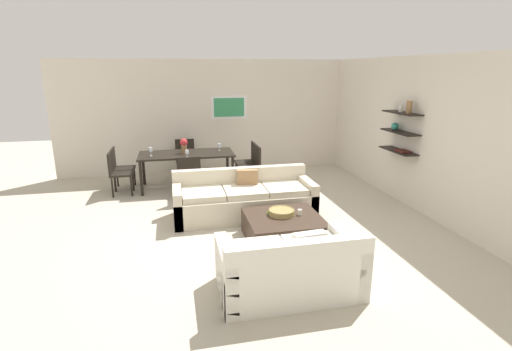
% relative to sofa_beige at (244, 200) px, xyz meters
% --- Properties ---
extents(ground_plane, '(18.00, 18.00, 0.00)m').
position_rel_sofa_beige_xyz_m(ground_plane, '(0.08, -0.34, -0.29)').
color(ground_plane, '#BCB29E').
extents(back_wall_unit, '(8.40, 0.09, 2.70)m').
position_rel_sofa_beige_xyz_m(back_wall_unit, '(0.38, 3.19, 1.06)').
color(back_wall_unit, silver).
rests_on(back_wall_unit, ground).
extents(right_wall_shelf_unit, '(0.34, 8.20, 2.70)m').
position_rel_sofa_beige_xyz_m(right_wall_shelf_unit, '(3.11, 0.26, 1.06)').
color(right_wall_shelf_unit, silver).
rests_on(right_wall_shelf_unit, ground).
extents(sofa_beige, '(2.38, 0.90, 0.78)m').
position_rel_sofa_beige_xyz_m(sofa_beige, '(0.00, 0.00, 0.00)').
color(sofa_beige, beige).
rests_on(sofa_beige, ground).
extents(loveseat_white, '(1.58, 0.90, 0.78)m').
position_rel_sofa_beige_xyz_m(loveseat_white, '(0.07, -2.43, 0.00)').
color(loveseat_white, silver).
rests_on(loveseat_white, ground).
extents(coffee_table, '(1.08, 1.03, 0.38)m').
position_rel_sofa_beige_xyz_m(coffee_table, '(0.38, -1.12, -0.10)').
color(coffee_table, '#38281E').
rests_on(coffee_table, ground).
extents(decorative_bowl, '(0.39, 0.39, 0.08)m').
position_rel_sofa_beige_xyz_m(decorative_bowl, '(0.37, -1.04, 0.13)').
color(decorative_bowl, '#99844C').
rests_on(decorative_bowl, coffee_table).
extents(candle_jar, '(0.07, 0.07, 0.09)m').
position_rel_sofa_beige_xyz_m(candle_jar, '(0.63, -1.11, 0.13)').
color(candle_jar, silver).
rests_on(candle_jar, coffee_table).
extents(apple_on_coffee_table, '(0.07, 0.07, 0.07)m').
position_rel_sofa_beige_xyz_m(apple_on_coffee_table, '(0.20, -1.00, 0.12)').
color(apple_on_coffee_table, '#669E2D').
rests_on(apple_on_coffee_table, coffee_table).
extents(dining_table, '(1.98, 0.91, 0.75)m').
position_rel_sofa_beige_xyz_m(dining_table, '(-0.88, 1.91, 0.39)').
color(dining_table, black).
rests_on(dining_table, ground).
extents(dining_chair_head, '(0.44, 0.44, 0.88)m').
position_rel_sofa_beige_xyz_m(dining_chair_head, '(-0.88, 2.77, 0.21)').
color(dining_chair_head, black).
rests_on(dining_chair_head, ground).
extents(dining_chair_right_far, '(0.44, 0.44, 0.88)m').
position_rel_sofa_beige_xyz_m(dining_chair_right_far, '(0.52, 2.11, 0.21)').
color(dining_chair_right_far, black).
rests_on(dining_chair_right_far, ground).
extents(dining_chair_left_far, '(0.44, 0.44, 0.88)m').
position_rel_sofa_beige_xyz_m(dining_chair_left_far, '(-2.27, 2.11, 0.21)').
color(dining_chair_left_far, black).
rests_on(dining_chair_left_far, ground).
extents(dining_chair_right_near, '(0.44, 0.44, 0.88)m').
position_rel_sofa_beige_xyz_m(dining_chair_right_near, '(0.52, 1.70, 0.21)').
color(dining_chair_right_near, black).
rests_on(dining_chair_right_near, ground).
extents(dining_chair_left_near, '(0.44, 0.44, 0.88)m').
position_rel_sofa_beige_xyz_m(dining_chair_left_near, '(-2.27, 1.70, 0.21)').
color(dining_chair_left_near, black).
rests_on(dining_chair_left_near, ground).
extents(dining_chair_foot, '(0.44, 0.44, 0.88)m').
position_rel_sofa_beige_xyz_m(dining_chair_foot, '(-0.88, 1.05, 0.21)').
color(dining_chair_foot, black).
rests_on(dining_chair_foot, ground).
extents(wine_glass_right_far, '(0.07, 0.07, 0.16)m').
position_rel_sofa_beige_xyz_m(wine_glass_right_far, '(-0.16, 2.02, 0.56)').
color(wine_glass_right_far, silver).
rests_on(wine_glass_right_far, dining_table).
extents(wine_glass_left_near, '(0.07, 0.07, 0.18)m').
position_rel_sofa_beige_xyz_m(wine_glass_left_near, '(-1.60, 1.80, 0.59)').
color(wine_glass_left_near, silver).
rests_on(wine_glass_left_near, dining_table).
extents(wine_glass_foot, '(0.07, 0.07, 0.15)m').
position_rel_sofa_beige_xyz_m(wine_glass_foot, '(-0.88, 1.51, 0.56)').
color(wine_glass_foot, silver).
rests_on(wine_glass_foot, dining_table).
extents(wine_glass_head, '(0.07, 0.07, 0.18)m').
position_rel_sofa_beige_xyz_m(wine_glass_head, '(-0.88, 2.30, 0.58)').
color(wine_glass_head, silver).
rests_on(wine_glass_head, dining_table).
extents(centerpiece_vase, '(0.16, 0.16, 0.31)m').
position_rel_sofa_beige_xyz_m(centerpiece_vase, '(-0.92, 1.93, 0.64)').
color(centerpiece_vase, olive).
rests_on(centerpiece_vase, dining_table).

